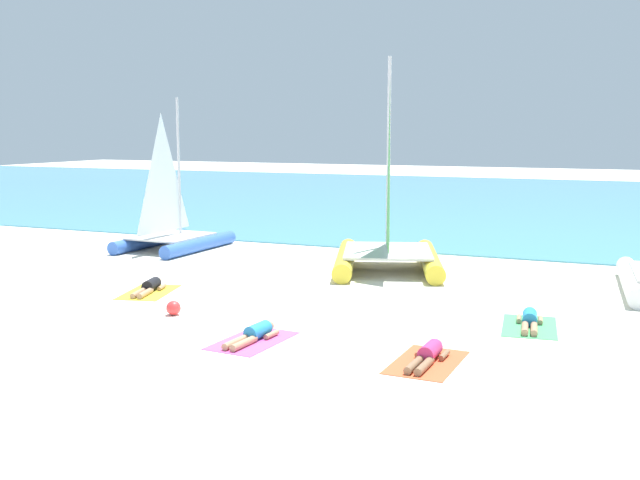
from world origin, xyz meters
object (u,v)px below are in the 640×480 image
sailboat_yellow (388,239)px  sunbather_center_left (254,334)px  towel_leftmost (149,292)px  sunbather_leftmost (150,287)px  beach_ball (174,308)px  sailboat_blue (172,227)px  towel_center_left (253,341)px  sunbather_rightmost (530,320)px  sunbather_center_right (428,355)px  towel_rightmost (529,327)px  towel_center_right (427,362)px

sailboat_yellow → sunbather_center_left: size_ratio=3.97×
towel_leftmost → sunbather_leftmost: 0.14m
beach_ball → sailboat_blue: bearing=124.2°
sunbather_leftmost → towel_center_left: size_ratio=0.82×
towel_leftmost → beach_ball: (1.92, -1.73, 0.16)m
sunbather_center_left → sunbather_leftmost: bearing=152.0°
sailboat_yellow → towel_leftmost: 7.13m
sunbather_center_left → sunbather_rightmost: same height
sunbather_center_right → sunbather_leftmost: bearing=162.1°
towel_leftmost → towel_center_left: (4.52, -2.88, 0.00)m
sunbather_leftmost → towel_rightmost: (9.40, 0.27, -0.13)m
sunbather_center_right → beach_ball: bearing=171.7°
sailboat_blue → sunbather_leftmost: sailboat_blue is taller
sailboat_blue → towel_leftmost: 6.94m
sunbather_leftmost → towel_center_left: (4.54, -2.94, -0.13)m
beach_ball → towel_rightmost: bearing=15.5°
towel_center_right → sunbather_rightmost: bearing=67.8°
sunbather_leftmost → sailboat_blue: bearing=104.8°
towel_center_right → towel_rightmost: size_ratio=1.00×
sunbather_center_left → sunbather_center_right: (3.50, -0.01, 0.00)m
sailboat_yellow → sunbather_center_right: sailboat_yellow is taller
towel_center_left → towel_leftmost: bearing=147.5°
towel_center_right → sunbather_center_right: size_ratio=1.22×
sailboat_blue → sunbather_rightmost: bearing=-22.1°
sunbather_center_right → sunbather_rightmost: bearing=69.2°
towel_leftmost → sunbather_center_right: size_ratio=1.22×
towel_center_left → sunbather_rightmost: (4.85, 3.28, 0.13)m
sunbather_rightmost → beach_ball: (-7.45, -2.14, 0.03)m
towel_center_right → towel_leftmost: bearing=160.2°
towel_center_left → sunbather_center_right: size_ratio=1.22×
sailboat_blue → beach_ball: (5.27, -7.76, -0.61)m
towel_leftmost → sunbather_center_right: sunbather_center_right is taller
towel_rightmost → beach_ball: beach_ball is taller
sunbather_center_left → towel_rightmost: sunbather_center_left is taller
sunbather_leftmost → towel_center_left: bearing=-47.4°
sunbather_center_left → towel_rightmost: bearing=37.3°
sunbather_leftmost → towel_rightmost: sunbather_leftmost is taller
towel_center_right → sunbather_rightmost: 3.56m
sailboat_blue → beach_ball: 9.40m
towel_rightmost → beach_ball: size_ratio=5.84×
sunbather_leftmost → towel_center_right: 8.57m
sunbather_center_left → beach_ball: bearing=161.8°
sailboat_yellow → sunbather_rightmost: size_ratio=3.97×
sunbather_center_left → sunbather_rightmost: bearing=37.9°
towel_leftmost → beach_ball: beach_ball is taller
towel_center_right → towel_rightmost: 3.50m
sailboat_blue → towel_rightmost: size_ratio=2.73×
towel_center_left → sunbather_rightmost: 5.86m
sunbather_leftmost → beach_ball: (1.94, -1.80, 0.03)m
sunbather_center_left → towel_rightmost: (4.85, 3.15, -0.13)m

